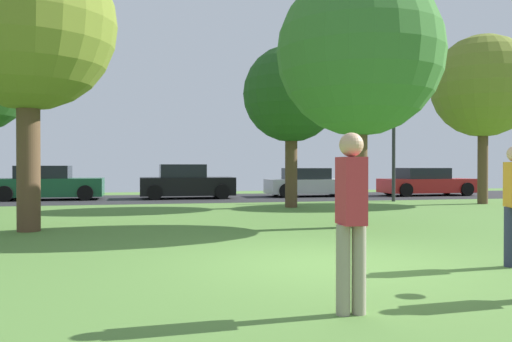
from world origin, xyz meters
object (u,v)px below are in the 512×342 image
maple_tree_near (291,95)px  parked_car_silver (309,183)px  parked_car_red (426,183)px  street_lamp_post (394,146)px  birch_tree_lone (483,86)px  parked_car_black (186,183)px  oak_tree_right (360,54)px  parked_car_green (48,184)px  person_walking (351,213)px  oak_tree_center (28,25)px

maple_tree_near → parked_car_silver: bearing=66.2°
parked_car_red → street_lamp_post: 5.26m
birch_tree_lone → parked_car_black: (-10.69, 5.74, -3.76)m
oak_tree_right → parked_car_green: bearing=126.0°
person_walking → parked_car_green: person_walking is taller
oak_tree_right → parked_car_green: (-8.79, 12.10, -3.41)m
parked_car_red → parked_car_silver: bearing=175.0°
oak_tree_center → parked_car_green: size_ratio=1.48×
parked_car_black → parked_car_red: (11.55, -0.27, -0.07)m
person_walking → parked_car_green: bearing=19.2°
maple_tree_near → birch_tree_lone: size_ratio=0.88×
parked_car_silver → oak_tree_right: bearing=-102.9°
birch_tree_lone → person_walking: size_ratio=3.61×
oak_tree_right → birch_tree_lone: size_ratio=0.95×
parked_car_green → parked_car_red: 17.34m
parked_car_green → person_walking: bearing=-73.1°
parked_car_green → parked_car_red: parked_car_green is taller
parked_car_black → parked_car_red: 11.55m
maple_tree_near → parked_car_black: bearing=118.4°
person_walking → street_lamp_post: street_lamp_post is taller
oak_tree_right → oak_tree_center: bearing=173.3°
oak_tree_right → street_lamp_post: (5.00, 8.00, -1.82)m
oak_tree_center → parked_car_black: 12.40m
birch_tree_lone → parked_car_red: bearing=81.1°
parked_car_black → parked_car_silver: parked_car_black is taller
oak_tree_center → person_walking: 9.49m
street_lamp_post → parked_car_silver: bearing=119.0°
birch_tree_lone → parked_car_silver: 8.63m
parked_car_green → street_lamp_post: bearing=-16.6°
maple_tree_near → street_lamp_post: size_ratio=1.25×
maple_tree_near → street_lamp_post: 5.53m
birch_tree_lone → parked_car_red: (0.86, 5.47, -3.83)m
oak_tree_center → parked_car_red: (15.97, 10.65, -3.93)m
parked_car_red → oak_tree_center: bearing=-146.3°
parked_car_red → street_lamp_post: (-3.54, -3.53, 1.64)m
parked_car_black → street_lamp_post: bearing=-25.4°
parked_car_black → parked_car_silver: (5.78, 0.23, -0.07)m
birch_tree_lone → parked_car_green: 17.95m
parked_car_silver → parked_car_red: 5.79m
parked_car_green → parked_car_silver: (11.55, -0.08, -0.05)m
oak_tree_right → parked_car_red: 14.75m
oak_tree_center → birch_tree_lone: size_ratio=1.02×
maple_tree_near → parked_car_silver: (2.65, 6.01, -3.29)m
parked_car_black → oak_tree_right: bearing=-75.7°
parked_car_black → parked_car_silver: size_ratio=1.00×
street_lamp_post → maple_tree_near: bearing=-158.0°
oak_tree_center → street_lamp_post: (12.43, 7.13, -2.29)m
parked_car_black → street_lamp_post: (8.01, -3.80, 1.57)m
oak_tree_right → person_walking: size_ratio=3.41×
maple_tree_near → parked_car_red: maple_tree_near is taller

